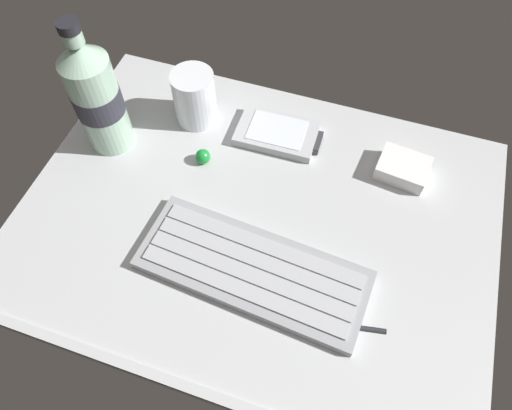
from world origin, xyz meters
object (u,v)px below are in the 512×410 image
handheld_device (278,133)px  charger_block (403,168)px  trackball_mouse (203,156)px  stylus_pen (346,325)px  keyboard (253,269)px  juice_cup (195,99)px  water_bottle (96,96)px

handheld_device → charger_block: size_ratio=1.85×
handheld_device → trackball_mouse: bearing=-138.2°
stylus_pen → keyboard: bearing=155.8°
juice_cup → charger_block: bearing=-1.3°
trackball_mouse → stylus_pen: size_ratio=0.23×
stylus_pen → handheld_device: bearing=112.3°
keyboard → stylus_pen: bearing=-13.8°
handheld_device → keyboard: bearing=-80.8°
water_bottle → trackball_mouse: bearing=2.1°
juice_cup → charger_block: juice_cup is taller
handheld_device → water_bottle: size_ratio=0.62×
keyboard → charger_block: 26.36cm
handheld_device → juice_cup: 13.50cm
charger_block → stylus_pen: (-2.54, -24.59, -0.85)cm
keyboard → juice_cup: 27.97cm
handheld_device → trackball_mouse: (-8.96, -8.01, 0.37)cm
keyboard → stylus_pen: size_ratio=3.13×
juice_cup → water_bottle: water_bottle is taller
keyboard → stylus_pen: 13.15cm
juice_cup → charger_block: 32.17cm
handheld_device → charger_block: 18.96cm
water_bottle → trackball_mouse: size_ratio=9.45×
juice_cup → trackball_mouse: bearing=-61.8°
keyboard → trackball_mouse: 19.15cm
trackball_mouse → keyboard: bearing=-48.9°
juice_cup → water_bottle: size_ratio=0.41×
stylus_pen → charger_block: bearing=73.8°
keyboard → trackball_mouse: size_ratio=13.53×
stylus_pen → trackball_mouse: bearing=134.9°
juice_cup → stylus_pen: 39.05cm
juice_cup → trackball_mouse: size_ratio=3.86×
keyboard → charger_block: bearing=54.5°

